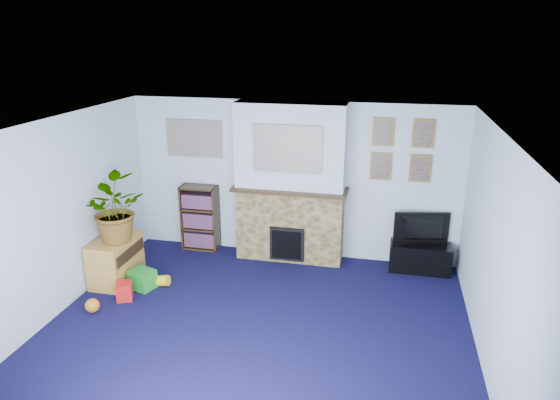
% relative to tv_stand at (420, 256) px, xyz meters
% --- Properties ---
extents(floor, '(5.00, 4.50, 0.01)m').
position_rel_tv_stand_xyz_m(floor, '(-1.95, -2.03, -0.23)').
color(floor, '#0E0D34').
rests_on(floor, ground).
extents(ceiling, '(5.00, 4.50, 0.01)m').
position_rel_tv_stand_xyz_m(ceiling, '(-1.95, -2.03, 2.17)').
color(ceiling, white).
rests_on(ceiling, wall_back).
extents(wall_back, '(5.00, 0.04, 2.40)m').
position_rel_tv_stand_xyz_m(wall_back, '(-1.95, 0.22, 0.97)').
color(wall_back, silver).
rests_on(wall_back, ground).
extents(wall_front, '(5.00, 0.04, 2.40)m').
position_rel_tv_stand_xyz_m(wall_front, '(-1.95, -4.28, 0.97)').
color(wall_front, silver).
rests_on(wall_front, ground).
extents(wall_left, '(0.04, 4.50, 2.40)m').
position_rel_tv_stand_xyz_m(wall_left, '(-4.45, -2.03, 0.97)').
color(wall_left, silver).
rests_on(wall_left, ground).
extents(wall_right, '(0.04, 4.50, 2.40)m').
position_rel_tv_stand_xyz_m(wall_right, '(0.55, -2.03, 0.97)').
color(wall_right, silver).
rests_on(wall_right, ground).
extents(chimney_breast, '(1.72, 0.50, 2.40)m').
position_rel_tv_stand_xyz_m(chimney_breast, '(-1.95, 0.02, 0.96)').
color(chimney_breast, brown).
rests_on(chimney_breast, ground).
extents(collage_main, '(1.00, 0.03, 0.68)m').
position_rel_tv_stand_xyz_m(collage_main, '(-1.95, -0.19, 1.55)').
color(collage_main, gray).
rests_on(collage_main, chimney_breast).
extents(collage_left, '(0.90, 0.03, 0.58)m').
position_rel_tv_stand_xyz_m(collage_left, '(-3.50, 0.21, 1.55)').
color(collage_left, gray).
rests_on(collage_left, wall_back).
extents(portrait_tl, '(0.30, 0.03, 0.40)m').
position_rel_tv_stand_xyz_m(portrait_tl, '(-0.65, 0.20, 1.77)').
color(portrait_tl, brown).
rests_on(portrait_tl, wall_back).
extents(portrait_tr, '(0.30, 0.03, 0.40)m').
position_rel_tv_stand_xyz_m(portrait_tr, '(-0.10, 0.20, 1.77)').
color(portrait_tr, brown).
rests_on(portrait_tr, wall_back).
extents(portrait_bl, '(0.30, 0.03, 0.40)m').
position_rel_tv_stand_xyz_m(portrait_bl, '(-0.65, 0.20, 1.27)').
color(portrait_bl, brown).
rests_on(portrait_bl, wall_back).
extents(portrait_br, '(0.30, 0.03, 0.40)m').
position_rel_tv_stand_xyz_m(portrait_br, '(-0.10, 0.20, 1.27)').
color(portrait_br, brown).
rests_on(portrait_br, wall_back).
extents(tv_stand, '(0.88, 0.37, 0.42)m').
position_rel_tv_stand_xyz_m(tv_stand, '(0.00, 0.00, 0.00)').
color(tv_stand, black).
rests_on(tv_stand, ground).
extents(television, '(0.80, 0.26, 0.46)m').
position_rel_tv_stand_xyz_m(television, '(-0.00, 0.02, 0.42)').
color(television, black).
rests_on(television, tv_stand).
extents(bookshelf, '(0.58, 0.28, 1.05)m').
position_rel_tv_stand_xyz_m(bookshelf, '(-3.42, 0.08, 0.28)').
color(bookshelf, '#312211').
rests_on(bookshelf, ground).
extents(sideboard, '(0.45, 0.81, 0.63)m').
position_rel_tv_stand_xyz_m(sideboard, '(-4.19, -1.22, 0.12)').
color(sideboard, '#B88A3B').
rests_on(sideboard, ground).
extents(potted_plant, '(1.04, 0.99, 0.90)m').
position_rel_tv_stand_xyz_m(potted_plant, '(-4.14, -1.27, 0.86)').
color(potted_plant, '#26661E').
rests_on(potted_plant, sideboard).
extents(mantel_clock, '(0.10, 0.06, 0.14)m').
position_rel_tv_stand_xyz_m(mantel_clock, '(-1.94, -0.03, 1.00)').
color(mantel_clock, gold).
rests_on(mantel_clock, chimney_breast).
extents(mantel_candle, '(0.05, 0.05, 0.16)m').
position_rel_tv_stand_xyz_m(mantel_candle, '(-1.57, -0.03, 1.01)').
color(mantel_candle, '#B2BFC6').
rests_on(mantel_candle, chimney_breast).
extents(mantel_teddy, '(0.12, 0.12, 0.12)m').
position_rel_tv_stand_xyz_m(mantel_teddy, '(-2.50, -0.03, 0.99)').
color(mantel_teddy, gray).
rests_on(mantel_teddy, chimney_breast).
extents(mantel_can, '(0.06, 0.06, 0.12)m').
position_rel_tv_stand_xyz_m(mantel_can, '(-1.23, -0.03, 0.99)').
color(mantel_can, red).
rests_on(mantel_can, chimney_breast).
extents(green_crate, '(0.39, 0.35, 0.26)m').
position_rel_tv_stand_xyz_m(green_crate, '(-3.74, -1.36, -0.08)').
color(green_crate, '#198C26').
rests_on(green_crate, ground).
extents(toy_ball, '(0.18, 0.18, 0.18)m').
position_rel_tv_stand_xyz_m(toy_ball, '(-4.06, -2.07, -0.14)').
color(toy_ball, orange).
rests_on(toy_ball, ground).
extents(toy_block, '(0.26, 0.26, 0.24)m').
position_rel_tv_stand_xyz_m(toy_block, '(-3.82, -1.70, -0.12)').
color(toy_block, red).
rests_on(toy_block, ground).
extents(toy_tube, '(0.34, 0.15, 0.20)m').
position_rel_tv_stand_xyz_m(toy_tube, '(-3.56, -1.25, -0.15)').
color(toy_tube, yellow).
rests_on(toy_tube, ground).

